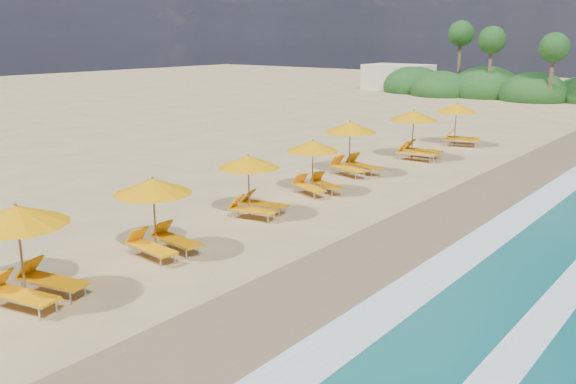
% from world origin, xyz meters
% --- Properties ---
extents(ground, '(160.00, 160.00, 0.00)m').
position_xyz_m(ground, '(0.00, 0.00, 0.00)').
color(ground, tan).
rests_on(ground, ground).
extents(wet_sand, '(4.00, 160.00, 0.01)m').
position_xyz_m(wet_sand, '(4.00, 0.00, 0.01)').
color(wet_sand, '#836C4E').
rests_on(wet_sand, ground).
extents(surf_foam, '(4.00, 160.00, 0.01)m').
position_xyz_m(surf_foam, '(6.70, 0.00, 0.03)').
color(surf_foam, white).
rests_on(surf_foam, ground).
extents(station_2, '(2.94, 2.83, 2.39)m').
position_xyz_m(station_2, '(-1.27, -8.12, 1.34)').
color(station_2, olive).
rests_on(station_2, ground).
extents(station_3, '(2.53, 2.36, 2.26)m').
position_xyz_m(station_3, '(-1.36, -4.17, 1.26)').
color(station_3, olive).
rests_on(station_3, ground).
extents(station_4, '(2.65, 2.55, 2.17)m').
position_xyz_m(station_4, '(-1.78, 0.32, 1.22)').
color(station_4, olive).
rests_on(station_4, ground).
extents(station_5, '(2.74, 2.69, 2.14)m').
position_xyz_m(station_5, '(-1.92, 4.12, 1.20)').
color(station_5, olive).
rests_on(station_5, ground).
extents(station_6, '(3.00, 2.91, 2.42)m').
position_xyz_m(station_6, '(-2.57, 7.85, 1.36)').
color(station_6, olive).
rests_on(station_6, ground).
extents(station_7, '(2.85, 2.68, 2.50)m').
position_xyz_m(station_7, '(-1.94, 12.79, 1.40)').
color(station_7, olive).
rests_on(station_7, ground).
extents(station_8, '(3.03, 2.95, 2.39)m').
position_xyz_m(station_8, '(-1.86, 17.84, 1.34)').
color(station_8, olive).
rests_on(station_8, ground).
extents(treeline, '(25.80, 8.80, 9.74)m').
position_xyz_m(treeline, '(-9.94, 45.51, 1.00)').
color(treeline, '#163D14').
rests_on(treeline, ground).
extents(beach_building, '(7.00, 5.00, 2.80)m').
position_xyz_m(beach_building, '(-22.00, 48.00, 1.40)').
color(beach_building, beige).
rests_on(beach_building, ground).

